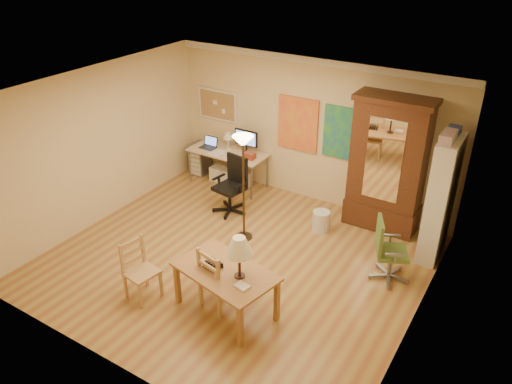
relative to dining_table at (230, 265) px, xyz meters
The scene contains 16 objects.
floor 1.43m from the dining_table, 121.23° to the left, with size 5.50×5.50×0.00m, color #986036.
crown_molding 3.98m from the dining_table, 100.02° to the left, with size 5.50×0.08×0.12m, color white.
corkboard 4.44m from the dining_table, 127.41° to the left, with size 0.90×0.04×0.62m, color #9C6A49.
art_panel_left 3.65m from the dining_table, 103.93° to the left, with size 0.80×0.04×1.00m, color gold.
art_panel_right 3.54m from the dining_table, 89.40° to the left, with size 0.75×0.04×0.95m, color #246A91.
dining_table is the anchor object (origin of this frame).
ladder_chair_back 0.41m from the dining_table, behind, with size 0.53×0.51×0.96m.
ladder_chair_left 1.37m from the dining_table, 163.53° to the right, with size 0.46×0.47×0.89m.
torchiere_lamp 1.98m from the dining_table, 117.69° to the left, with size 0.33×0.33×1.83m.
computer_desk 3.86m from the dining_table, 124.53° to the left, with size 1.58×0.69×1.19m.
office_chair_black 2.80m from the dining_table, 124.29° to the left, with size 0.65×0.65×1.05m.
office_chair_green 2.46m from the dining_table, 50.29° to the left, with size 0.61×0.61×0.99m.
drawer_cart 4.46m from the dining_table, 132.71° to the left, with size 0.33×0.40×0.67m.
armoire 3.39m from the dining_table, 73.75° to the left, with size 1.27×0.60×2.33m.
bookshelf 3.42m from the dining_table, 55.47° to the left, with size 0.30×0.79×1.98m.
wastebin 2.60m from the dining_table, 86.85° to the left, with size 0.30×0.30×0.37m, color silver.
Camera 1 is at (3.65, -5.27, 4.65)m, focal length 35.00 mm.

